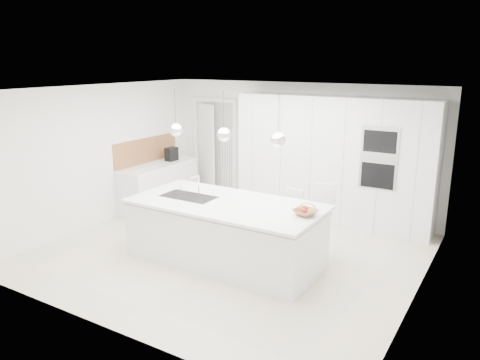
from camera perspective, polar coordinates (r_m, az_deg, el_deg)
The scene contains 27 objects.
floor at distance 7.37m, azimuth -1.22°, elevation -8.81°, with size 5.50×5.50×0.00m, color beige.
wall_back at distance 9.13m, azimuth 7.19°, elevation 3.87°, with size 5.50×5.50×0.00m, color white.
wall_left at distance 8.73m, azimuth -16.70°, elevation 2.88°, with size 5.00×5.00×0.00m, color white.
ceiling at distance 6.78m, azimuth -1.34°, elevation 10.97°, with size 5.50×5.50×0.00m, color white.
tall_cabinets at distance 8.59m, azimuth 11.22°, elevation 2.34°, with size 3.60×0.60×2.30m, color white.
oven_stack at distance 8.00m, azimuth 16.57°, elevation 2.59°, with size 0.62×0.04×1.05m, color #A5A5A8, non-canonical shape.
doorway_frame at distance 10.09m, azimuth -3.08°, elevation 3.67°, with size 1.11×0.08×2.13m, color white, non-canonical shape.
hallway_door at distance 10.19m, azimuth -4.40°, elevation 3.64°, with size 0.82×0.04×2.00m, color white.
radiator at distance 9.94m, azimuth -1.58°, elevation 2.49°, with size 0.32×0.04×1.40m, color white, non-canonical shape.
left_base_cabinets at distance 9.54m, azimuth -9.82°, elevation -0.83°, with size 0.60×1.80×0.86m, color white.
left_worktop at distance 9.43m, azimuth -9.94°, elevation 1.81°, with size 0.62×1.82×0.04m, color white.
oak_backsplash at distance 9.57m, azimuth -11.32°, elevation 3.57°, with size 0.02×1.80×0.50m, color #A2693E.
island_base at distance 6.93m, azimuth -1.88°, elevation -6.55°, with size 2.80×1.20×0.86m, color white.
island_worktop at distance 6.82m, azimuth -1.68°, elevation -2.89°, with size 2.84×1.40×0.04m, color white.
island_sink at distance 7.16m, azimuth -6.27°, elevation -2.63°, with size 0.84×0.44×0.18m, color #3F3F42, non-canonical shape.
island_tap at distance 7.22m, azimuth -5.05°, elevation -0.55°, with size 0.02×0.02×0.30m, color white.
pendant_left at distance 7.04m, azimuth -7.82°, elevation 6.06°, with size 0.20×0.20×0.20m, color white.
pendant_mid at distance 6.54m, azimuth -1.99°, elevation 5.55°, with size 0.20×0.20×0.20m, color white.
pendant_right at distance 6.13m, azimuth 4.71°, elevation 4.89°, with size 0.20×0.20×0.20m, color white.
fruit_bowl at distance 6.30m, azimuth 7.98°, elevation -3.94°, with size 0.32×0.32×0.08m, color #A2693E.
espresso_machine at distance 9.68m, azimuth -8.35°, elevation 3.15°, with size 0.16×0.25×0.27m, color black.
bar_stool_left at distance 7.28m, azimuth 6.17°, elevation -5.09°, with size 0.32×0.45×0.98m, color white, non-canonical shape.
bar_stool_right at distance 7.10m, azimuth 9.63°, elevation -5.12°, with size 0.37×0.51×1.12m, color white, non-canonical shape.
apple_a at distance 6.32m, azimuth 7.95°, elevation -3.56°, with size 0.09×0.09×0.09m, color red.
apple_b at distance 6.28m, azimuth 7.90°, elevation -3.75°, with size 0.07×0.07×0.07m, color red.
apple_c at distance 6.31m, azimuth 7.87°, elevation -3.60°, with size 0.08×0.08×0.08m, color red.
banana_bunch at distance 6.28m, azimuth 8.20°, elevation -3.25°, with size 0.22×0.22×0.03m, color yellow.
Camera 1 is at (3.64, -5.71, 2.92)m, focal length 35.00 mm.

